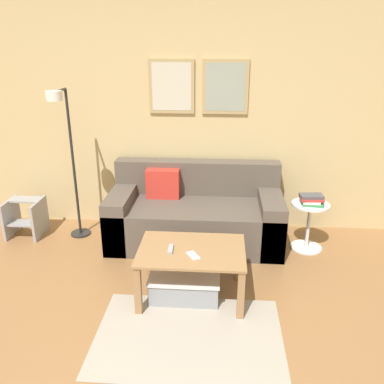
{
  "coord_description": "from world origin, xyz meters",
  "views": [
    {
      "loc": [
        0.45,
        -1.65,
        2.1
      ],
      "look_at": [
        0.21,
        1.63,
        0.85
      ],
      "focal_mm": 38.0,
      "sensor_mm": 36.0,
      "label": 1
    }
  ],
  "objects": [
    {
      "name": "book_stack",
      "position": [
        1.39,
        2.26,
        0.56
      ],
      "size": [
        0.25,
        0.19,
        0.1
      ],
      "color": "#387F4C",
      "rests_on": "side_table"
    },
    {
      "name": "side_table",
      "position": [
        1.38,
        2.27,
        0.31
      ],
      "size": [
        0.39,
        0.39,
        0.51
      ],
      "color": "white",
      "rests_on": "ground_plane"
    },
    {
      "name": "remote_control",
      "position": [
        0.06,
        1.31,
        0.46
      ],
      "size": [
        0.04,
        0.15,
        0.02
      ],
      "primitive_type": "cube",
      "rotation": [
        0.0,
        0.0,
        0.02
      ],
      "color": "#99999E",
      "rests_on": "coffee_table"
    },
    {
      "name": "couch",
      "position": [
        0.19,
        2.38,
        0.29
      ],
      "size": [
        1.83,
        0.86,
        0.82
      ],
      "color": "brown",
      "rests_on": "ground_plane"
    },
    {
      "name": "storage_bin",
      "position": [
        0.17,
        1.35,
        0.11
      ],
      "size": [
        0.6,
        0.45,
        0.21
      ],
      "color": "gray",
      "rests_on": "ground_plane"
    },
    {
      "name": "wall_back",
      "position": [
        0.0,
        2.83,
        1.28
      ],
      "size": [
        5.6,
        0.09,
        2.55
      ],
      "color": "tan",
      "rests_on": "ground_plane"
    },
    {
      "name": "floor_lamp",
      "position": [
        -1.12,
        2.27,
        1.04
      ],
      "size": [
        0.22,
        0.48,
        1.64
      ],
      "color": "black",
      "rests_on": "ground_plane"
    },
    {
      "name": "area_rug",
      "position": [
        0.25,
        0.81,
        0.0
      ],
      "size": [
        1.4,
        0.97,
        0.01
      ],
      "primitive_type": "cube",
      "color": "#A39989",
      "rests_on": "ground_plane"
    },
    {
      "name": "cell_phone",
      "position": [
        0.25,
        1.23,
        0.45
      ],
      "size": [
        0.13,
        0.15,
        0.01
      ],
      "primitive_type": "cube",
      "rotation": [
        0.0,
        0.0,
        0.54
      ],
      "color": "silver",
      "rests_on": "coffee_table"
    },
    {
      "name": "coffee_table",
      "position": [
        0.23,
        1.34,
        0.36
      ],
      "size": [
        0.89,
        0.63,
        0.45
      ],
      "color": "#997047",
      "rests_on": "ground_plane"
    },
    {
      "name": "step_stool",
      "position": [
        -1.72,
        2.36,
        0.22
      ],
      "size": [
        0.37,
        0.39,
        0.41
      ],
      "color": "#99999E",
      "rests_on": "ground_plane"
    }
  ]
}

